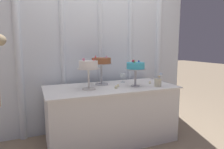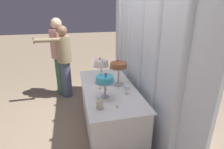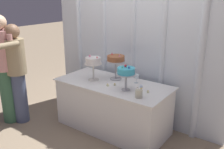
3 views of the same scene
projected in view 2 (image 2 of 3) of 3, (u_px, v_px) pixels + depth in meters
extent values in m
plane|color=gray|center=(104.00, 128.00, 3.10)|extent=(24.00, 24.00, 0.00)
cube|color=silver|center=(142.00, 47.00, 2.74)|extent=(3.10, 0.04, 2.77)
cylinder|color=silver|center=(121.00, 36.00, 3.77)|extent=(0.10, 0.10, 2.77)
cylinder|color=silver|center=(129.00, 41.00, 3.23)|extent=(0.08, 0.08, 2.77)
cylinder|color=silver|center=(141.00, 47.00, 2.71)|extent=(0.08, 0.08, 2.77)
cylinder|color=silver|center=(157.00, 56.00, 2.24)|extent=(0.08, 0.08, 2.77)
cylinder|color=silver|center=(183.00, 71.00, 1.74)|extent=(0.10, 0.10, 2.77)
cube|color=white|center=(109.00, 109.00, 2.99)|extent=(1.69, 0.76, 0.75)
cube|color=white|center=(109.00, 88.00, 2.86)|extent=(1.74, 0.81, 0.01)
cylinder|color=silver|center=(101.00, 80.00, 3.13)|extent=(0.16, 0.16, 0.01)
cylinder|color=silver|center=(101.00, 73.00, 3.09)|extent=(0.02, 0.02, 0.25)
cylinder|color=silver|center=(101.00, 66.00, 3.04)|extent=(0.27, 0.27, 0.01)
cylinder|color=white|center=(101.00, 63.00, 3.02)|extent=(0.23, 0.23, 0.09)
cone|color=#DB333D|center=(102.00, 61.00, 2.94)|extent=(0.02, 0.02, 0.03)
sphere|color=pink|center=(100.00, 58.00, 3.05)|extent=(0.04, 0.04, 0.04)
cylinder|color=#B2B2B7|center=(118.00, 84.00, 2.95)|extent=(0.18, 0.18, 0.01)
cylinder|color=#B2B2B7|center=(118.00, 76.00, 2.90)|extent=(0.03, 0.03, 0.28)
cylinder|color=#B2B2B7|center=(119.00, 68.00, 2.85)|extent=(0.30, 0.30, 0.01)
cylinder|color=#995633|center=(119.00, 65.00, 2.84)|extent=(0.27, 0.27, 0.08)
cone|color=pink|center=(119.00, 63.00, 2.75)|extent=(0.03, 0.03, 0.04)
cone|color=#DB333D|center=(118.00, 60.00, 2.89)|extent=(0.03, 0.03, 0.04)
cylinder|color=#B2B2B7|center=(105.00, 97.00, 2.55)|extent=(0.12, 0.12, 0.01)
cylinder|color=#B2B2B7|center=(105.00, 90.00, 2.51)|extent=(0.03, 0.03, 0.22)
cylinder|color=#B2B2B7|center=(105.00, 82.00, 2.46)|extent=(0.28, 0.28, 0.01)
cylinder|color=#3DB2D1|center=(105.00, 79.00, 2.45)|extent=(0.24, 0.24, 0.08)
sphere|color=blue|center=(106.00, 76.00, 2.38)|extent=(0.03, 0.03, 0.03)
sphere|color=#DB333D|center=(106.00, 74.00, 2.45)|extent=(0.04, 0.04, 0.04)
cone|color=green|center=(101.00, 74.00, 2.45)|extent=(0.02, 0.02, 0.03)
cylinder|color=silver|center=(127.00, 94.00, 2.64)|extent=(0.06, 0.06, 0.00)
cylinder|color=silver|center=(127.00, 91.00, 2.63)|extent=(0.01, 0.01, 0.08)
cylinder|color=silver|center=(127.00, 87.00, 2.61)|extent=(0.08, 0.08, 0.06)
cylinder|color=beige|center=(100.00, 105.00, 2.25)|extent=(0.09, 0.09, 0.10)
sphere|color=#E5C666|center=(101.00, 100.00, 2.20)|extent=(0.03, 0.03, 0.03)
sphere|color=white|center=(97.00, 98.00, 2.22)|extent=(0.03, 0.03, 0.03)
sphere|color=silver|center=(99.00, 98.00, 2.17)|extent=(0.04, 0.04, 0.04)
cylinder|color=beige|center=(100.00, 88.00, 2.81)|extent=(0.04, 0.04, 0.02)
sphere|color=#F9CC4C|center=(100.00, 87.00, 2.80)|extent=(0.01, 0.01, 0.01)
cylinder|color=beige|center=(106.00, 89.00, 2.77)|extent=(0.04, 0.04, 0.02)
sphere|color=#F9CC4C|center=(106.00, 88.00, 2.76)|extent=(0.01, 0.01, 0.01)
cylinder|color=beige|center=(117.00, 107.00, 2.30)|extent=(0.04, 0.04, 0.02)
sphere|color=#F9CC4C|center=(117.00, 105.00, 2.29)|extent=(0.01, 0.01, 0.01)
cylinder|color=#3D6B4C|center=(62.00, 76.00, 4.18)|extent=(0.26, 0.26, 0.90)
cylinder|color=#D6938E|center=(58.00, 44.00, 3.91)|extent=(0.37, 0.37, 0.62)
sphere|color=beige|center=(56.00, 23.00, 3.76)|extent=(0.23, 0.23, 0.23)
cube|color=maroon|center=(51.00, 42.00, 3.87)|extent=(0.04, 0.01, 0.40)
cylinder|color=#D6938E|center=(58.00, 42.00, 4.10)|extent=(0.08, 0.08, 0.54)
cylinder|color=#D6938E|center=(59.00, 46.00, 3.72)|extent=(0.08, 0.08, 0.54)
cylinder|color=#4C5675|center=(66.00, 79.00, 4.08)|extent=(0.27, 0.27, 0.83)
cylinder|color=#9E8966|center=(63.00, 49.00, 3.83)|extent=(0.37, 0.37, 0.56)
sphere|color=#846047|center=(62.00, 31.00, 3.69)|extent=(0.22, 0.22, 0.22)
cube|color=#232328|center=(57.00, 48.00, 3.79)|extent=(0.04, 0.02, 0.36)
cylinder|color=#9E8966|center=(66.00, 48.00, 4.01)|extent=(0.08, 0.08, 0.49)
cylinder|color=#9E8966|center=(47.00, 40.00, 3.51)|extent=(0.08, 0.49, 0.08)
cube|color=black|center=(33.00, 41.00, 3.46)|extent=(0.06, 0.02, 0.12)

